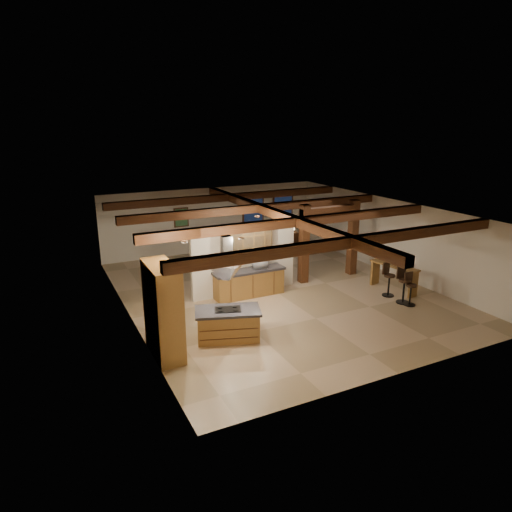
{
  "coord_description": "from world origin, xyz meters",
  "views": [
    {
      "loc": [
        -7.26,
        -13.04,
        5.73
      ],
      "look_at": [
        -0.54,
        0.5,
        1.26
      ],
      "focal_mm": 32.0,
      "sensor_mm": 36.0,
      "label": 1
    }
  ],
  "objects_px": {
    "sofa": "(272,241)",
    "bar_counter": "(394,273)",
    "kitchen_island": "(228,324)",
    "dining_table": "(239,267)"
  },
  "relations": [
    {
      "from": "kitchen_island",
      "to": "sofa",
      "type": "distance_m",
      "value": 9.74
    },
    {
      "from": "sofa",
      "to": "bar_counter",
      "type": "height_order",
      "value": "bar_counter"
    },
    {
      "from": "sofa",
      "to": "bar_counter",
      "type": "bearing_deg",
      "value": 120.46
    },
    {
      "from": "kitchen_island",
      "to": "dining_table",
      "type": "relative_size",
      "value": 1.2
    },
    {
      "from": "kitchen_island",
      "to": "sofa",
      "type": "bearing_deg",
      "value": 54.53
    },
    {
      "from": "kitchen_island",
      "to": "bar_counter",
      "type": "relative_size",
      "value": 1.06
    },
    {
      "from": "bar_counter",
      "to": "sofa",
      "type": "bearing_deg",
      "value": 98.1
    },
    {
      "from": "kitchen_island",
      "to": "bar_counter",
      "type": "bearing_deg",
      "value": 7.37
    },
    {
      "from": "kitchen_island",
      "to": "sofa",
      "type": "relative_size",
      "value": 1.01
    },
    {
      "from": "sofa",
      "to": "bar_counter",
      "type": "relative_size",
      "value": 1.05
    }
  ]
}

